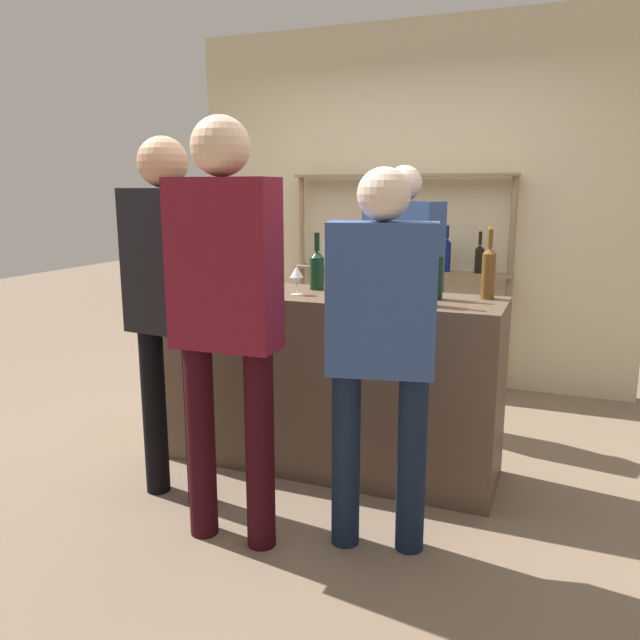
% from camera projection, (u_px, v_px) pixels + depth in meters
% --- Properties ---
extents(ground_plane, '(16.00, 16.00, 0.00)m').
position_uv_depth(ground_plane, '(320.00, 462.00, 3.58)').
color(ground_plane, '#7A6651').
extents(bar_counter, '(1.96, 0.55, 0.99)m').
position_uv_depth(bar_counter, '(320.00, 380.00, 3.48)').
color(bar_counter, brown).
rests_on(bar_counter, ground_plane).
extents(back_wall, '(3.56, 0.12, 2.80)m').
position_uv_depth(back_wall, '(407.00, 207.00, 5.00)').
color(back_wall, beige).
rests_on(back_wall, ground_plane).
extents(back_shelf, '(1.74, 0.18, 1.65)m').
position_uv_depth(back_shelf, '(398.00, 248.00, 4.90)').
color(back_shelf, '#897056').
rests_on(back_shelf, ground_plane).
extents(counter_bottle_0, '(0.08, 0.08, 0.34)m').
position_uv_depth(counter_bottle_0, '(426.00, 278.00, 3.00)').
color(counter_bottle_0, black).
rests_on(counter_bottle_0, bar_counter).
extents(counter_bottle_1, '(0.08, 0.08, 0.32)m').
position_uv_depth(counter_bottle_1, '(317.00, 269.00, 3.49)').
color(counter_bottle_1, black).
rests_on(counter_bottle_1, bar_counter).
extents(counter_bottle_2, '(0.08, 0.08, 0.34)m').
position_uv_depth(counter_bottle_2, '(224.00, 264.00, 3.56)').
color(counter_bottle_2, silver).
rests_on(counter_bottle_2, bar_counter).
extents(counter_bottle_3, '(0.07, 0.07, 0.37)m').
position_uv_depth(counter_bottle_3, '(489.00, 271.00, 3.19)').
color(counter_bottle_3, brown).
rests_on(counter_bottle_3, bar_counter).
extents(counter_bottle_4, '(0.08, 0.08, 0.34)m').
position_uv_depth(counter_bottle_4, '(435.00, 273.00, 3.17)').
color(counter_bottle_4, black).
rests_on(counter_bottle_4, bar_counter).
extents(wine_glass, '(0.07, 0.07, 0.15)m').
position_uv_depth(wine_glass, '(297.00, 273.00, 3.31)').
color(wine_glass, silver).
rests_on(wine_glass, bar_counter).
extents(ice_bucket, '(0.19, 0.19, 0.19)m').
position_uv_depth(ice_bucket, '(207.00, 269.00, 3.65)').
color(ice_bucket, '#B2B2B7').
rests_on(ice_bucket, bar_counter).
extents(cork_jar, '(0.11, 0.11, 0.15)m').
position_uv_depth(cork_jar, '(367.00, 281.00, 3.34)').
color(cork_jar, silver).
rests_on(cork_jar, bar_counter).
extents(server_behind_counter, '(0.54, 0.36, 1.69)m').
position_uv_depth(server_behind_counter, '(402.00, 278.00, 4.02)').
color(server_behind_counter, '#121C33').
rests_on(server_behind_counter, ground_plane).
extents(customer_right, '(0.47, 0.28, 1.63)m').
position_uv_depth(customer_right, '(381.00, 335.00, 2.56)').
color(customer_right, '#121C33').
rests_on(customer_right, ground_plane).
extents(customer_center, '(0.46, 0.24, 1.83)m').
position_uv_depth(customer_center, '(225.00, 301.00, 2.58)').
color(customer_center, black).
rests_on(customer_center, ground_plane).
extents(customer_left, '(0.45, 0.23, 1.78)m').
position_uv_depth(customer_left, '(169.00, 292.00, 2.97)').
color(customer_left, black).
rests_on(customer_left, ground_plane).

